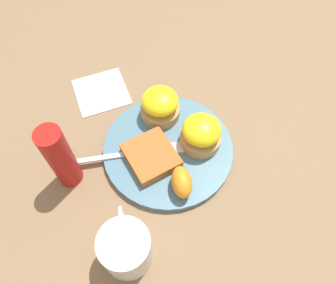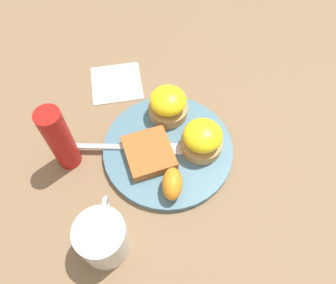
{
  "view_description": "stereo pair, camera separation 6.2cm",
  "coord_description": "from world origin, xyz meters",
  "px_view_note": "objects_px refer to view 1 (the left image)",
  "views": [
    {
      "loc": [
        -0.31,
        0.06,
        0.56
      ],
      "look_at": [
        0.0,
        0.0,
        0.03
      ],
      "focal_mm": 35.0,
      "sensor_mm": 36.0,
      "label": 1
    },
    {
      "loc": [
        -0.32,
        0.0,
        0.56
      ],
      "look_at": [
        0.0,
        0.0,
        0.03
      ],
      "focal_mm": 35.0,
      "sensor_mm": 36.0,
      "label": 2
    }
  ],
  "objects_px": {
    "sandwich_benedict_right": "(159,105)",
    "hashbrown_patty": "(151,156)",
    "sandwich_benedict_left": "(201,133)",
    "fork": "(139,153)",
    "cup": "(126,248)",
    "orange_wedge": "(182,182)",
    "condiment_bottle": "(61,158)"
  },
  "relations": [
    {
      "from": "sandwich_benedict_right",
      "to": "hashbrown_patty",
      "type": "xyz_separation_m",
      "value": [
        -0.1,
        0.03,
        -0.02
      ]
    },
    {
      "from": "sandwich_benedict_left",
      "to": "hashbrown_patty",
      "type": "bearing_deg",
      "value": 99.93
    },
    {
      "from": "fork",
      "to": "cup",
      "type": "height_order",
      "value": "cup"
    },
    {
      "from": "sandwich_benedict_left",
      "to": "orange_wedge",
      "type": "distance_m",
      "value": 0.1
    },
    {
      "from": "cup",
      "to": "sandwich_benedict_right",
      "type": "bearing_deg",
      "value": -20.93
    },
    {
      "from": "fork",
      "to": "condiment_bottle",
      "type": "xyz_separation_m",
      "value": [
        -0.02,
        0.13,
        0.06
      ]
    },
    {
      "from": "condiment_bottle",
      "to": "hashbrown_patty",
      "type": "bearing_deg",
      "value": -89.3
    },
    {
      "from": "orange_wedge",
      "to": "cup",
      "type": "distance_m",
      "value": 0.15
    },
    {
      "from": "sandwich_benedict_right",
      "to": "orange_wedge",
      "type": "bearing_deg",
      "value": -176.68
    },
    {
      "from": "sandwich_benedict_left",
      "to": "orange_wedge",
      "type": "height_order",
      "value": "sandwich_benedict_left"
    },
    {
      "from": "cup",
      "to": "condiment_bottle",
      "type": "relative_size",
      "value": 0.73
    },
    {
      "from": "cup",
      "to": "fork",
      "type": "bearing_deg",
      "value": -14.55
    },
    {
      "from": "hashbrown_patty",
      "to": "cup",
      "type": "distance_m",
      "value": 0.18
    },
    {
      "from": "sandwich_benedict_left",
      "to": "cup",
      "type": "xyz_separation_m",
      "value": [
        -0.18,
        0.17,
        -0.0
      ]
    },
    {
      "from": "orange_wedge",
      "to": "condiment_bottle",
      "type": "height_order",
      "value": "condiment_bottle"
    },
    {
      "from": "hashbrown_patty",
      "to": "cup",
      "type": "height_order",
      "value": "cup"
    },
    {
      "from": "hashbrown_patty",
      "to": "orange_wedge",
      "type": "xyz_separation_m",
      "value": [
        -0.07,
        -0.04,
        0.01
      ]
    },
    {
      "from": "sandwich_benedict_left",
      "to": "hashbrown_patty",
      "type": "height_order",
      "value": "sandwich_benedict_left"
    },
    {
      "from": "orange_wedge",
      "to": "condiment_bottle",
      "type": "xyz_separation_m",
      "value": [
        0.07,
        0.2,
        0.04
      ]
    },
    {
      "from": "sandwich_benedict_right",
      "to": "orange_wedge",
      "type": "height_order",
      "value": "sandwich_benedict_right"
    },
    {
      "from": "sandwich_benedict_right",
      "to": "sandwich_benedict_left",
      "type": "bearing_deg",
      "value": -140.97
    },
    {
      "from": "sandwich_benedict_left",
      "to": "sandwich_benedict_right",
      "type": "relative_size",
      "value": 1.0
    },
    {
      "from": "sandwich_benedict_left",
      "to": "cup",
      "type": "height_order",
      "value": "cup"
    },
    {
      "from": "sandwich_benedict_left",
      "to": "condiment_bottle",
      "type": "bearing_deg",
      "value": 94.36
    },
    {
      "from": "sandwich_benedict_left",
      "to": "condiment_bottle",
      "type": "height_order",
      "value": "condiment_bottle"
    },
    {
      "from": "hashbrown_patty",
      "to": "fork",
      "type": "bearing_deg",
      "value": 57.03
    },
    {
      "from": "sandwich_benedict_right",
      "to": "fork",
      "type": "xyz_separation_m",
      "value": [
        -0.09,
        0.05,
        -0.03
      ]
    },
    {
      "from": "sandwich_benedict_right",
      "to": "condiment_bottle",
      "type": "relative_size",
      "value": 0.53
    },
    {
      "from": "sandwich_benedict_left",
      "to": "orange_wedge",
      "type": "relative_size",
      "value": 1.33
    },
    {
      "from": "sandwich_benedict_left",
      "to": "fork",
      "type": "relative_size",
      "value": 0.33
    },
    {
      "from": "sandwich_benedict_right",
      "to": "condiment_bottle",
      "type": "bearing_deg",
      "value": 118.16
    },
    {
      "from": "cup",
      "to": "hashbrown_patty",
      "type": "bearing_deg",
      "value": -22.09
    }
  ]
}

